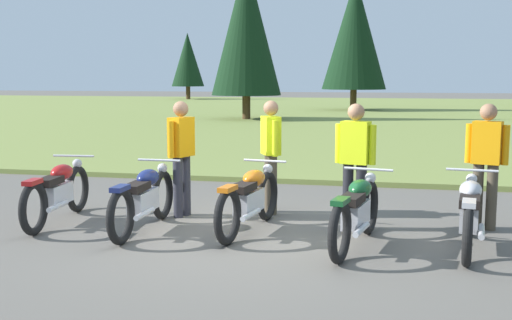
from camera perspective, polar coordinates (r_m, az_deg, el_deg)
The scene contains 11 objects.
ground_plane at distance 8.07m, azimuth -0.91°, elevation -6.90°, with size 140.00×140.00×0.00m, color #605B54.
grass_moorland at distance 33.64m, azimuth 9.21°, elevation 4.19°, with size 80.00×44.00×0.10m, color olive.
motorcycle_red at distance 9.14m, azimuth -17.54°, elevation -2.73°, with size 0.62×2.10×0.88m.
motorcycle_navy at distance 8.39m, azimuth -10.15°, elevation -3.40°, with size 0.62×2.10×0.88m.
motorcycle_orange at distance 8.22m, azimuth -0.59°, elevation -3.51°, with size 0.62×2.09×0.88m.
motorcycle_british_green at distance 7.55m, azimuth 9.10°, elevation -4.60°, with size 0.67×2.08×0.88m.
motorcycle_silver at distance 7.78m, azimuth 18.80°, elevation -4.56°, with size 0.62×2.09×0.88m.
rider_in_hivis_vest at distance 9.23m, azimuth 1.35°, elevation 0.93°, with size 0.36×0.50×1.67m.
rider_near_row_end at distance 8.78m, azimuth 20.15°, elevation 0.12°, with size 0.53×0.32×1.67m.
rider_checking_bike at distance 8.35m, azimuth 8.98°, elevation 0.13°, with size 0.54×0.30×1.67m.
rider_with_back_turned at distance 9.09m, azimuth -6.78°, elevation 0.77°, with size 0.33×0.52×1.67m.
Camera 1 is at (1.78, -7.61, 2.03)m, focal length 44.12 mm.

